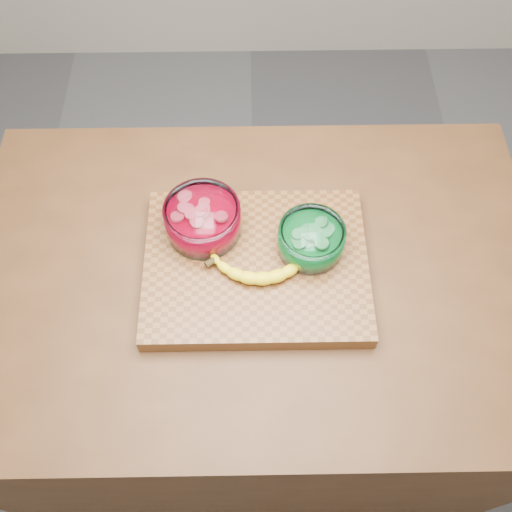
{
  "coord_description": "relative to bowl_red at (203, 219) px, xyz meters",
  "views": [
    {
      "loc": [
        -0.01,
        -0.57,
        1.93
      ],
      "look_at": [
        0.0,
        0.0,
        0.96
      ],
      "focal_mm": 40.0,
      "sensor_mm": 36.0,
      "label": 1
    }
  ],
  "objects": [
    {
      "name": "ground",
      "position": [
        0.11,
        -0.08,
        -0.98
      ],
      "size": [
        3.5,
        3.5,
        0.0
      ],
      "primitive_type": "plane",
      "color": "#59595D",
      "rests_on": "ground"
    },
    {
      "name": "counter",
      "position": [
        0.11,
        -0.08,
        -0.53
      ],
      "size": [
        1.2,
        0.8,
        0.9
      ],
      "primitive_type": "cube",
      "color": "#4E2E17",
      "rests_on": "ground"
    },
    {
      "name": "cutting_board",
      "position": [
        0.11,
        -0.08,
        -0.06
      ],
      "size": [
        0.45,
        0.35,
        0.04
      ],
      "primitive_type": "cube",
      "color": "brown",
      "rests_on": "counter"
    },
    {
      "name": "bowl_red",
      "position": [
        0.0,
        0.0,
        0.0
      ],
      "size": [
        0.15,
        0.15,
        0.07
      ],
      "color": "white",
      "rests_on": "cutting_board"
    },
    {
      "name": "bowl_green",
      "position": [
        0.22,
        -0.05,
        -0.0
      ],
      "size": [
        0.13,
        0.13,
        0.06
      ],
      "color": "white",
      "rests_on": "cutting_board"
    },
    {
      "name": "banana",
      "position": [
        0.12,
        -0.1,
        -0.02
      ],
      "size": [
        0.23,
        0.11,
        0.03
      ],
      "primitive_type": null,
      "color": "yellow",
      "rests_on": "cutting_board"
    }
  ]
}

